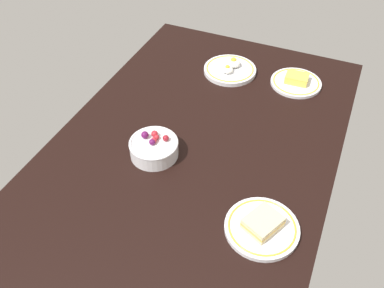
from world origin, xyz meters
TOP-DOWN VIEW (x-y plane):
  - dining_table at (0.00, 0.00)cm, footprint 133.66×82.65cm
  - bowl_berries at (-6.48, 9.23)cm, footprint 14.33×14.33cm
  - plate_sandwich at (-19.60, -27.28)cm, footprint 18.67×18.67cm
  - plate_eggs at (42.83, 3.19)cm, footprint 19.12×19.12cm
  - plate_cheese at (44.89, -20.85)cm, footprint 17.82×17.82cm

SIDE VIEW (x-z plane):
  - dining_table at x=0.00cm, z-range 0.00..4.00cm
  - plate_cheese at x=44.89cm, z-range 3.13..6.96cm
  - plate_eggs at x=42.83cm, z-range 2.64..7.83cm
  - plate_sandwich at x=-19.60cm, z-range 3.08..7.54cm
  - bowl_berries at x=-6.48cm, z-range 3.37..10.27cm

